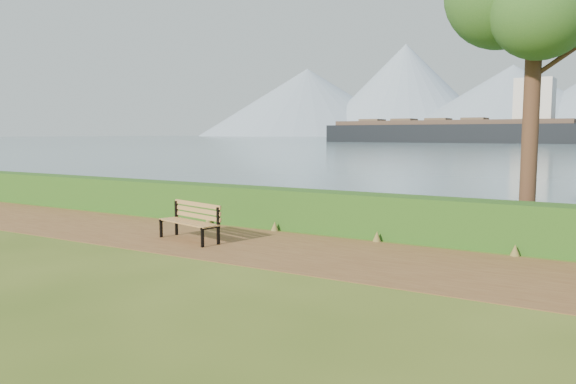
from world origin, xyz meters
The scene contains 5 objects.
ground centered at (0.00, 0.00, 0.00)m, with size 140.00×140.00×0.00m, color #3C5317.
path centered at (0.00, 0.30, 0.01)m, with size 40.00×3.40×0.01m, color brown.
hedge centered at (0.00, 2.60, 0.50)m, with size 32.00×0.85×1.00m, color #1F4814.
bench centered at (-2.04, 0.03, 0.50)m, with size 1.79×0.91×0.86m.
cargo_ship centered at (-30.23, 133.41, 2.88)m, with size 63.86×11.62×19.31m.
Camera 1 is at (6.23, -9.58, 2.42)m, focal length 35.00 mm.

